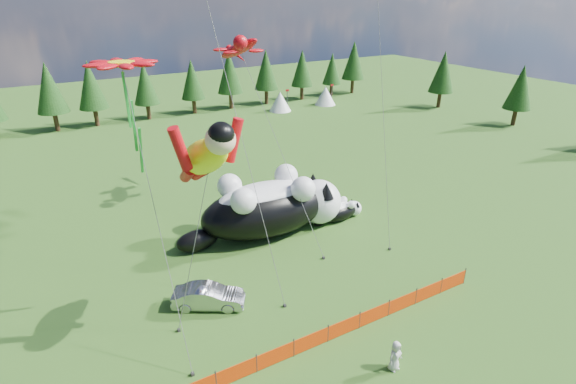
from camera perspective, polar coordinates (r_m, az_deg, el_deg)
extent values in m
plane|color=#143509|center=(25.63, -0.80, -15.27)|extent=(160.00, 160.00, 0.00)
cylinder|color=#262626|center=(21.77, -9.13, -22.53)|extent=(0.06, 0.06, 1.10)
cylinder|color=#262626|center=(22.27, -4.01, -20.86)|extent=(0.06, 0.06, 1.10)
cylinder|color=#262626|center=(22.94, 0.74, -19.15)|extent=(0.06, 0.06, 1.10)
cylinder|color=#262626|center=(23.75, 5.10, -17.43)|extent=(0.06, 0.06, 1.10)
cylinder|color=#262626|center=(24.70, 9.07, -15.75)|extent=(0.06, 0.06, 1.10)
cylinder|color=#262626|center=(25.78, 12.67, -14.14)|extent=(0.06, 0.06, 1.10)
cylinder|color=#262626|center=(26.95, 15.93, -12.62)|extent=(0.06, 0.06, 1.10)
cylinder|color=#262626|center=(28.23, 18.87, -11.19)|extent=(0.06, 0.06, 1.10)
cylinder|color=#262626|center=(29.58, 21.52, -9.87)|extent=(0.06, 0.06, 1.10)
cube|color=red|center=(22.03, -6.52, -21.80)|extent=(2.00, 0.04, 0.90)
cube|color=red|center=(22.62, -1.59, -20.10)|extent=(2.00, 0.04, 0.90)
cube|color=red|center=(23.36, 2.96, -18.37)|extent=(2.00, 0.04, 0.90)
cube|color=red|center=(24.25, 7.13, -16.67)|extent=(2.00, 0.04, 0.90)
cube|color=red|center=(25.26, 10.91, -15.02)|extent=(2.00, 0.04, 0.90)
cube|color=red|center=(26.38, 14.33, -13.45)|extent=(2.00, 0.04, 0.90)
cube|color=red|center=(27.61, 17.42, -11.98)|extent=(2.00, 0.04, 0.90)
cube|color=red|center=(28.92, 20.21, -10.60)|extent=(2.00, 0.04, 0.90)
ellipsoid|color=black|center=(32.18, -2.91, -2.38)|extent=(9.75, 5.05, 3.79)
ellipsoid|color=white|center=(31.77, -2.95, -0.85)|extent=(7.36, 3.63, 2.32)
sphere|color=white|center=(34.06, 3.95, -1.23)|extent=(3.37, 3.37, 3.37)
sphere|color=#CB4F56|center=(34.73, 6.00, -0.78)|extent=(0.47, 0.47, 0.47)
ellipsoid|color=black|center=(31.37, -11.42, -6.04)|extent=(3.04, 1.67, 1.47)
cone|color=black|center=(32.70, 4.89, 0.22)|extent=(1.18, 1.18, 1.18)
cone|color=black|center=(34.31, 3.18, 1.45)|extent=(1.18, 1.18, 1.18)
sphere|color=white|center=(33.45, -0.26, 2.09)|extent=(1.77, 1.77, 1.77)
sphere|color=white|center=(31.20, 1.93, 0.38)|extent=(1.77, 1.77, 1.77)
sphere|color=white|center=(31.93, -7.43, 0.76)|extent=(1.77, 1.77, 1.77)
sphere|color=white|center=(29.57, -5.68, -1.14)|extent=(1.77, 1.77, 1.77)
ellipsoid|color=black|center=(34.90, 6.45, -2.55)|extent=(3.36, 1.67, 1.32)
ellipsoid|color=white|center=(34.75, 6.47, -2.06)|extent=(2.54, 1.20, 0.81)
sphere|color=white|center=(35.82, 8.39, -2.05)|extent=(1.18, 1.18, 1.18)
sphere|color=#CB4F56|center=(36.12, 9.00, -1.86)|extent=(0.16, 0.16, 0.16)
ellipsoid|color=black|center=(34.12, 4.08, -3.87)|extent=(1.05, 0.55, 0.51)
cone|color=black|center=(35.38, 8.80, -1.58)|extent=(0.41, 0.41, 0.41)
cone|color=black|center=(35.86, 8.08, -1.17)|extent=(0.41, 0.41, 0.41)
sphere|color=white|center=(35.42, 7.05, -1.03)|extent=(0.62, 0.62, 0.62)
sphere|color=white|center=(34.76, 8.03, -1.60)|extent=(0.62, 0.62, 0.62)
sphere|color=white|center=(34.55, 5.05, -1.62)|extent=(0.62, 0.62, 0.62)
sphere|color=white|center=(33.87, 6.01, -2.21)|extent=(0.62, 0.62, 0.62)
imported|color=#A8A9AD|center=(26.15, -10.06, -12.95)|extent=(4.16, 3.22, 1.32)
imported|color=beige|center=(22.74, 13.45, -19.59)|extent=(0.84, 0.61, 1.59)
cylinder|color=#595959|center=(22.04, -12.33, -7.37)|extent=(0.03, 0.03, 9.84)
cube|color=#262626|center=(25.21, -13.68, -16.66)|extent=(0.15, 0.15, 0.16)
cylinder|color=#595959|center=(31.76, -1.20, 5.76)|extent=(0.03, 0.03, 16.58)
cube|color=#262626|center=(30.21, 4.54, -8.33)|extent=(0.15, 0.15, 0.16)
cylinder|color=#595959|center=(20.49, -16.07, -4.29)|extent=(0.03, 0.03, 14.08)
cube|color=#262626|center=(22.86, -12.02, -21.67)|extent=(0.15, 0.15, 0.16)
cube|color=green|center=(21.01, -19.33, 7.74)|extent=(0.22, 0.22, 4.79)
cylinder|color=#595959|center=(23.99, -5.48, 5.35)|extent=(0.03, 0.03, 17.91)
cube|color=#262626|center=(26.08, -0.42, -14.23)|extent=(0.15, 0.15, 0.16)
cylinder|color=#595959|center=(31.68, 11.74, 15.45)|extent=(0.03, 0.03, 24.69)
cube|color=#262626|center=(31.85, 12.78, -7.05)|extent=(0.15, 0.15, 0.16)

